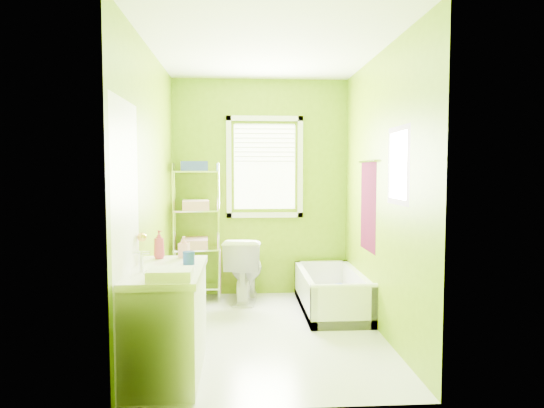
{
  "coord_description": "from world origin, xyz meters",
  "views": [
    {
      "loc": [
        -0.24,
        -4.41,
        1.51
      ],
      "look_at": [
        0.06,
        0.25,
        1.19
      ],
      "focal_mm": 32.0,
      "sensor_mm": 36.0,
      "label": 1
    }
  ],
  "objects": [
    {
      "name": "door",
      "position": [
        -1.04,
        -1.0,
        1.0
      ],
      "size": [
        0.09,
        0.8,
        2.0
      ],
      "color": "white",
      "rests_on": "ground"
    },
    {
      "name": "ground",
      "position": [
        0.0,
        0.0,
        0.0
      ],
      "size": [
        2.9,
        2.9,
        0.0
      ],
      "primitive_type": "plane",
      "color": "silver",
      "rests_on": "ground"
    },
    {
      "name": "right_wall_decor",
      "position": [
        1.04,
        -0.02,
        1.32
      ],
      "size": [
        0.04,
        1.48,
        1.17
      ],
      "color": "#47081D",
      "rests_on": "ground"
    },
    {
      "name": "toilet",
      "position": [
        -0.2,
        1.11,
        0.37
      ],
      "size": [
        0.51,
        0.78,
        0.75
      ],
      "primitive_type": "imported",
      "rotation": [
        0.0,
        0.0,
        3.01
      ],
      "color": "white",
      "rests_on": "ground"
    },
    {
      "name": "wire_shelf_unit",
      "position": [
        -0.75,
        1.23,
        0.98
      ],
      "size": [
        0.56,
        0.45,
        1.61
      ],
      "color": "silver",
      "rests_on": "ground"
    },
    {
      "name": "bathtub",
      "position": [
        0.73,
        0.65,
        0.14
      ],
      "size": [
        0.64,
        1.37,
        0.44
      ],
      "color": "white",
      "rests_on": "ground"
    },
    {
      "name": "window",
      "position": [
        0.05,
        1.42,
        1.61
      ],
      "size": [
        0.92,
        0.05,
        1.22
      ],
      "color": "white",
      "rests_on": "ground"
    },
    {
      "name": "room_envelope",
      "position": [
        0.0,
        0.0,
        1.55
      ],
      "size": [
        2.14,
        2.94,
        2.62
      ],
      "color": "#678E06",
      "rests_on": "ground"
    },
    {
      "name": "vanity",
      "position": [
        -0.79,
        -0.85,
        0.42
      ],
      "size": [
        0.54,
        1.05,
        1.02
      ],
      "color": "white",
      "rests_on": "ground"
    }
  ]
}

